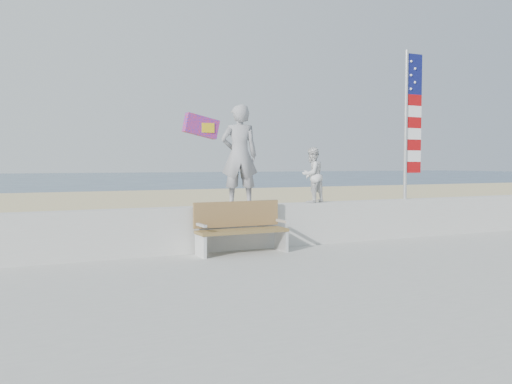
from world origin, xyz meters
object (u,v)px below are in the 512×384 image
adult (239,155)px  flag (410,118)px  bench (240,227)px  child (312,175)px

adult → flag: bearing=-163.6°
adult → bench: (-0.18, -0.45, -1.41)m
adult → child: 1.76m
child → bench: child is taller
bench → flag: flag is taller
adult → flag: size_ratio=0.58×
adult → flag: flag is taller
bench → flag: size_ratio=0.51×
bench → child: bearing=13.5°
adult → bench: adult is taller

